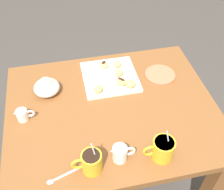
# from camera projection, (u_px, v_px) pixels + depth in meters

# --- Properties ---
(ground_plane) EXTENTS (8.00, 8.00, 0.00)m
(ground_plane) POSITION_uv_depth(u_px,v_px,m) (112.00, 181.00, 1.84)
(ground_plane) COLOR #423D38
(dining_table) EXTENTS (1.00, 0.81, 0.74)m
(dining_table) POSITION_uv_depth(u_px,v_px,m) (112.00, 125.00, 1.41)
(dining_table) COLOR brown
(dining_table) RESTS_ON ground_plane
(pastry_plate_square) EXTENTS (0.28, 0.28, 0.02)m
(pastry_plate_square) POSITION_uv_depth(u_px,v_px,m) (110.00, 77.00, 1.45)
(pastry_plate_square) COLOR silver
(pastry_plate_square) RESTS_ON dining_table
(coffee_mug_mustard_left) EXTENTS (0.13, 0.09, 0.15)m
(coffee_mug_mustard_left) POSITION_uv_depth(u_px,v_px,m) (162.00, 149.00, 1.09)
(coffee_mug_mustard_left) COLOR gold
(coffee_mug_mustard_left) RESTS_ON dining_table
(coffee_mug_mustard_right) EXTENTS (0.12, 0.08, 0.15)m
(coffee_mug_mustard_right) POSITION_uv_depth(u_px,v_px,m) (91.00, 162.00, 1.05)
(coffee_mug_mustard_right) COLOR gold
(coffee_mug_mustard_right) RESTS_ON dining_table
(cream_pitcher_white) EXTENTS (0.10, 0.06, 0.07)m
(cream_pitcher_white) POSITION_uv_depth(u_px,v_px,m) (120.00, 153.00, 1.09)
(cream_pitcher_white) COLOR silver
(cream_pitcher_white) RESTS_ON dining_table
(ice_cream_bowl) EXTENTS (0.13, 0.13, 0.09)m
(ice_cream_bowl) POSITION_uv_depth(u_px,v_px,m) (47.00, 87.00, 1.35)
(ice_cream_bowl) COLOR silver
(ice_cream_bowl) RESTS_ON dining_table
(chocolate_sauce_pitcher) EXTENTS (0.09, 0.05, 0.06)m
(chocolate_sauce_pitcher) POSITION_uv_depth(u_px,v_px,m) (22.00, 115.00, 1.24)
(chocolate_sauce_pitcher) COLOR silver
(chocolate_sauce_pitcher) RESTS_ON dining_table
(saucer_coral_left) EXTENTS (0.16, 0.16, 0.01)m
(saucer_coral_left) POSITION_uv_depth(u_px,v_px,m) (160.00, 75.00, 1.47)
(saucer_coral_left) COLOR #E5704C
(saucer_coral_left) RESTS_ON dining_table
(loose_spoon_near_saucer) EXTENTS (0.16, 0.06, 0.01)m
(loose_spoon_near_saucer) POSITION_uv_depth(u_px,v_px,m) (62.00, 176.00, 1.06)
(loose_spoon_near_saucer) COLOR silver
(loose_spoon_near_saucer) RESTS_ON dining_table
(beignet_0) EXTENTS (0.06, 0.06, 0.04)m
(beignet_0) POSITION_uv_depth(u_px,v_px,m) (117.00, 64.00, 1.49)
(beignet_0) COLOR #E5B260
(beignet_0) RESTS_ON pastry_plate_square
(beignet_1) EXTENTS (0.06, 0.07, 0.03)m
(beignet_1) POSITION_uv_depth(u_px,v_px,m) (119.00, 73.00, 1.44)
(beignet_1) COLOR #E5B260
(beignet_1) RESTS_ON pastry_plate_square
(beignet_2) EXTENTS (0.07, 0.06, 0.03)m
(beignet_2) POSITION_uv_depth(u_px,v_px,m) (121.00, 82.00, 1.39)
(beignet_2) COLOR #E5B260
(beignet_2) RESTS_ON pastry_plate_square
(chocolate_drizzle_2) EXTENTS (0.04, 0.04, 0.00)m
(chocolate_drizzle_2) POSITION_uv_depth(u_px,v_px,m) (121.00, 79.00, 1.37)
(chocolate_drizzle_2) COLOR #381E11
(chocolate_drizzle_2) RESTS_ON beignet_2
(beignet_3) EXTENTS (0.07, 0.07, 0.03)m
(beignet_3) POSITION_uv_depth(u_px,v_px,m) (104.00, 65.00, 1.49)
(beignet_3) COLOR #E5B260
(beignet_3) RESTS_ON pastry_plate_square
(chocolate_drizzle_3) EXTENTS (0.03, 0.04, 0.00)m
(chocolate_drizzle_3) POSITION_uv_depth(u_px,v_px,m) (104.00, 62.00, 1.47)
(chocolate_drizzle_3) COLOR #381E11
(chocolate_drizzle_3) RESTS_ON beignet_3
(beignet_4) EXTENTS (0.07, 0.06, 0.04)m
(beignet_4) POSITION_uv_depth(u_px,v_px,m) (98.00, 89.00, 1.35)
(beignet_4) COLOR #E5B260
(beignet_4) RESTS_ON pastry_plate_square
(beignet_5) EXTENTS (0.07, 0.07, 0.03)m
(beignet_5) POSITION_uv_depth(u_px,v_px,m) (131.00, 84.00, 1.38)
(beignet_5) COLOR #E5B260
(beignet_5) RESTS_ON pastry_plate_square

